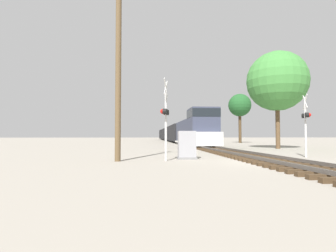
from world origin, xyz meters
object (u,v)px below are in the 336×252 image
Objects in this scene: freight_train at (173,134)px; utility_pole at (118,70)px; relay_cabinet at (187,145)px; tree_mid_background at (240,106)px; tree_far_right at (277,81)px; crossing_signal_far at (306,119)px; crossing_signal_near at (165,114)px.

utility_pole reaches higher than freight_train.
tree_mid_background is (15.33, 33.50, 6.30)m from relay_cabinet.
relay_cabinet is (-3.85, -47.59, -1.05)m from freight_train.
tree_mid_background is (4.13, 22.34, 0.09)m from tree_far_right.
tree_far_right is (11.20, 11.16, 6.21)m from relay_cabinet.
crossing_signal_far is 0.39× the size of tree_far_right.
utility_pole is at bearing -98.95° from freight_train.
tree_mid_background is (11.47, -14.09, 5.25)m from freight_train.
crossing_signal_near reaches higher than crossing_signal_far.
freight_train is at bearing 101.41° from tree_far_right.
tree_far_right is at bearing 39.03° from utility_pole.
freight_train is 18.92m from tree_mid_background.
relay_cabinet is at bearing -94.63° from freight_train.
tree_far_right is (15.00, 12.16, 2.19)m from utility_pole.
freight_train is 47.08m from crossing_signal_far.
utility_pole reaches higher than tree_mid_background.
tree_mid_background is (7.74, 32.84, 4.73)m from crossing_signal_far.
freight_train is 37.52m from tree_far_right.
utility_pole is at bearing -119.01° from tree_mid_background.
crossing_signal_far is 0.42× the size of tree_mid_background.
tree_mid_background is (16.63, 34.45, 4.60)m from crossing_signal_near.
tree_far_right is (7.35, -36.43, 5.16)m from freight_train.
tree_far_right is at bearing 148.96° from crossing_signal_near.
utility_pole is at bearing -74.01° from crossing_signal_near.
relay_cabinet is (-7.58, -0.66, -1.57)m from crossing_signal_far.
crossing_signal_near reaches higher than relay_cabinet.
crossing_signal_near is 2.35m from relay_cabinet.
crossing_signal_near is at bearing -143.90° from relay_cabinet.
freight_train is 8.09× the size of utility_pole.
utility_pole is 39.51m from tree_mid_background.
crossing_signal_far reaches higher than relay_cabinet.
crossing_signal_far is at bearing -103.27° from tree_mid_background.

